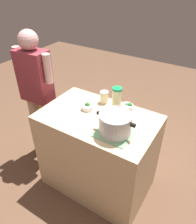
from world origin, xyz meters
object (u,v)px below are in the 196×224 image
(person_cook, at_px, (38,95))
(cooking_pot, at_px, (115,123))
(broccoli_bowl_front, at_px, (127,107))
(lemonade_pitcher, at_px, (116,103))
(mason_jar, at_px, (104,97))
(broccoli_bowl_center, at_px, (88,107))

(person_cook, bearing_deg, cooking_pot, 170.33)
(cooking_pot, height_order, broccoli_bowl_front, cooking_pot)
(cooking_pot, height_order, lemonade_pitcher, lemonade_pitcher)
(cooking_pot, xyz_separation_m, mason_jar, (0.32, -0.37, -0.04))
(mason_jar, relative_size, broccoli_bowl_front, 1.05)
(cooking_pot, bearing_deg, broccoli_bowl_front, -79.94)
(broccoli_bowl_front, relative_size, person_cook, 0.07)
(broccoli_bowl_front, bearing_deg, mason_jar, -0.51)
(cooking_pot, xyz_separation_m, person_cook, (1.07, -0.18, -0.15))
(person_cook, bearing_deg, broccoli_bowl_center, 179.84)
(lemonade_pitcher, bearing_deg, broccoli_bowl_front, -103.69)
(broccoli_bowl_center, bearing_deg, lemonade_pitcher, -173.99)
(broccoli_bowl_center, bearing_deg, person_cook, -0.16)
(lemonade_pitcher, relative_size, mason_jar, 2.46)
(lemonade_pitcher, distance_m, mason_jar, 0.29)
(mason_jar, relative_size, broccoli_bowl_center, 0.99)
(broccoli_bowl_center, bearing_deg, cooking_pot, 155.45)
(mason_jar, bearing_deg, broccoli_bowl_front, 179.49)
(cooking_pot, distance_m, broccoli_bowl_center, 0.44)
(broccoli_bowl_center, height_order, person_cook, person_cook)
(mason_jar, distance_m, broccoli_bowl_front, 0.26)
(cooking_pot, xyz_separation_m, broccoli_bowl_front, (0.07, -0.37, -0.07))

